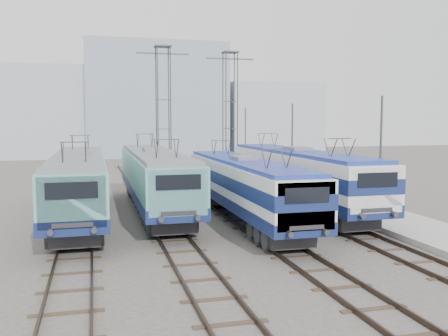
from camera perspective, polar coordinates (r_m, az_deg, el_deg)
The scene contains 14 objects.
ground at distance 22.55m, azimuth 0.90°, elevation -9.23°, with size 160.00×160.00×0.00m, color #514C47.
platform at distance 33.62m, azimuth 14.15°, elevation -4.26°, with size 4.00×70.00×0.30m, color #9E9E99.
locomotive_far_left at distance 29.64m, azimuth -16.28°, elevation -1.38°, with size 2.94×18.57×3.49m.
locomotive_center_left at distance 31.33m, azimuth -7.95°, elevation -0.83°, with size 2.96×18.68×3.52m.
locomotive_center_right at distance 27.92m, azimuth 2.34°, elevation -1.76°, with size 2.74×17.30×3.25m.
locomotive_far_right at distance 32.20m, azimuth 8.48°, elevation -0.55°, with size 2.97×18.79×3.53m.
catenary_tower_west at distance 43.42m, azimuth -6.94°, elevation 6.61°, with size 4.50×1.20×12.00m.
catenary_tower_east at distance 46.69m, azimuth 0.71°, elevation 6.56°, with size 4.50×1.20×12.00m.
mast_front at distance 27.27m, azimuth 17.42°, elevation 0.53°, with size 0.12×0.12×7.00m, color #3F4247.
mast_mid at distance 37.95m, azimuth 7.78°, elevation 2.04°, with size 0.12×0.12×7.00m, color #3F4247.
mast_rear at distance 49.24m, azimuth 2.44°, elevation 2.84°, with size 0.12×0.12×7.00m, color #3F4247.
building_west at distance 83.43m, azimuth -20.36°, elevation 5.96°, with size 18.00×12.00×14.00m, color #A0AAB4.
building_center at distance 83.66m, azimuth -7.94°, elevation 7.62°, with size 22.00×14.00×18.00m, color #8A95A6.
building_east at distance 88.22m, azimuth 5.16°, elevation 5.58°, with size 16.00×12.00×12.00m, color #A0AAB4.
Camera 1 is at (-5.85, -21.02, 5.70)m, focal length 40.00 mm.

